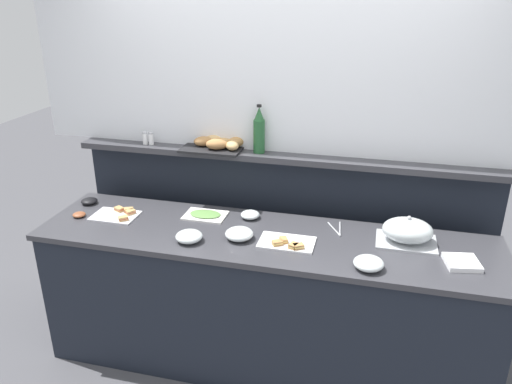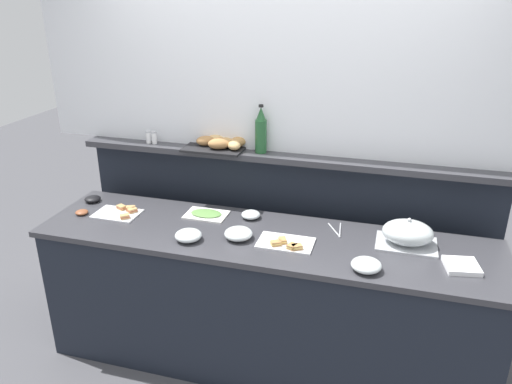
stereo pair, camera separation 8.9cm
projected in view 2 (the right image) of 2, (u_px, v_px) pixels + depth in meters
The scene contains 20 objects.
ground_plane at pixel (283, 308), 3.84m from camera, with size 12.00×12.00×0.00m, color #4C4C51.
buffet_counter at pixel (263, 301), 3.13m from camera, with size 2.75×0.68×0.92m.
back_ledge_unit at pixel (283, 234), 3.51m from camera, with size 2.80×0.22×1.29m.
upper_wall_panel at pixel (288, 48), 3.04m from camera, with size 3.40×0.08×1.31m, color white.
sandwich_platter_front at pixel (120, 213), 3.23m from camera, with size 0.29×0.20×0.04m.
sandwich_platter_side at pixel (286, 243), 2.85m from camera, with size 0.32×0.20×0.04m.
cold_cuts_platter at pixel (206, 214), 3.21m from camera, with size 0.27×0.19×0.02m.
serving_cloche at pixel (408, 234), 2.82m from camera, with size 0.34×0.24×0.17m.
glass_bowl_large at pixel (251, 215), 3.17m from camera, with size 0.12×0.12×0.05m.
glass_bowl_medium at pixel (366, 266), 2.58m from camera, with size 0.16×0.16×0.06m.
glass_bowl_small at pixel (188, 236), 2.89m from camera, with size 0.16×0.16×0.06m.
glass_bowl_extra at pixel (238, 234), 2.91m from camera, with size 0.17×0.17×0.07m.
condiment_bowl_dark at pixel (93, 199), 3.42m from camera, with size 0.11×0.11×0.04m, color black.
condiment_bowl_red at pixel (82, 212), 3.23m from camera, with size 0.08×0.08×0.03m, color brown.
serving_tongs at pixel (337, 230), 3.01m from camera, with size 0.10×0.19×0.01m.
napkin_stack at pixel (462, 266), 2.61m from camera, with size 0.17×0.17×0.03m, color white.
wine_bottle_green at pixel (261, 131), 3.20m from camera, with size 0.08×0.08×0.32m.
salt_shaker at pixel (148, 137), 3.43m from camera, with size 0.03×0.03×0.09m.
pepper_shaker at pixel (154, 138), 3.42m from camera, with size 0.03×0.03×0.09m.
bread_basket at pixel (220, 143), 3.31m from camera, with size 0.42×0.26×0.08m.
Camera 2 is at (0.68, -2.54, 2.29)m, focal length 34.97 mm.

